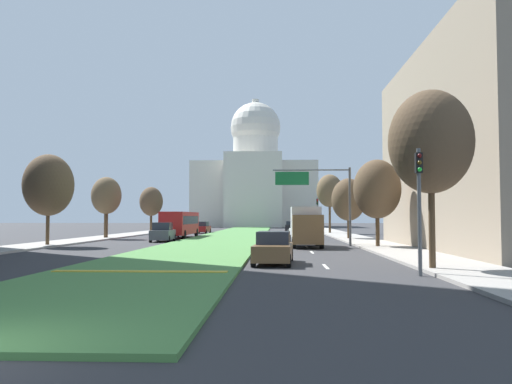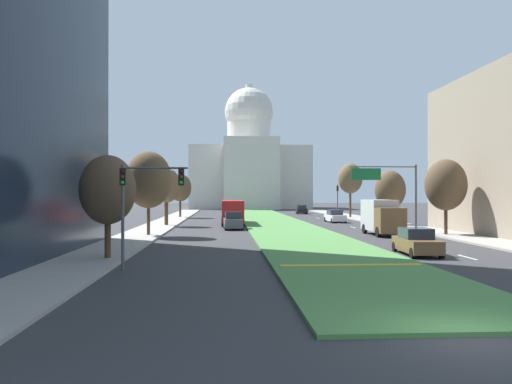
# 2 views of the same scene
# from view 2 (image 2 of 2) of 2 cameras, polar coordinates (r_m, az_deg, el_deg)

# --- Properties ---
(ground_plane) EXTENTS (266.09, 266.09, 0.00)m
(ground_plane) POSITION_cam_2_polar(r_m,az_deg,el_deg) (73.93, 1.45, -3.11)
(ground_plane) COLOR #333335
(grass_median) EXTENTS (8.02, 108.85, 0.14)m
(grass_median) POSITION_cam_2_polar(r_m,az_deg,el_deg) (67.91, 1.90, -3.31)
(grass_median) COLOR #4C8442
(grass_median) RESTS_ON ground_plane
(median_curb_nose) EXTENTS (7.22, 0.50, 0.04)m
(median_curb_nose) POSITION_cam_2_polar(r_m,az_deg,el_deg) (26.62, 10.51, -7.97)
(median_curb_nose) COLOR gold
(median_curb_nose) RESTS_ON grass_median
(lane_dashes_right) EXTENTS (0.16, 51.02, 0.01)m
(lane_dashes_right) POSITION_cam_2_polar(r_m,az_deg,el_deg) (54.49, 11.81, -4.14)
(lane_dashes_right) COLOR silver
(lane_dashes_right) RESTS_ON ground_plane
(sidewalk_left) EXTENTS (4.00, 108.85, 0.15)m
(sidewalk_left) POSITION_cam_2_polar(r_m,az_deg,el_deg) (62.03, -10.50, -3.60)
(sidewalk_left) COLOR #9E9991
(sidewalk_left) RESTS_ON ground_plane
(sidewalk_right) EXTENTS (4.00, 108.85, 0.15)m
(sidewalk_right) POSITION_cam_2_polar(r_m,az_deg,el_deg) (64.84, 14.78, -3.45)
(sidewalk_right) COLOR #9E9991
(sidewalk_right) RESTS_ON ground_plane
(capitol_building) EXTENTS (30.07, 25.28, 32.33)m
(capitol_building) POSITION_cam_2_polar(r_m,az_deg,el_deg) (133.56, -0.76, 3.00)
(capitol_building) COLOR beige
(capitol_building) RESTS_ON ground_plane
(traffic_light_near_left) EXTENTS (3.34, 0.35, 5.20)m
(traffic_light_near_left) POSITION_cam_2_polar(r_m,az_deg,el_deg) (26.10, -12.76, -0.12)
(traffic_light_near_left) COLOR #515456
(traffic_light_near_left) RESTS_ON ground_plane
(traffic_light_far_right) EXTENTS (0.28, 0.35, 5.20)m
(traffic_light_far_right) POSITION_cam_2_polar(r_m,az_deg,el_deg) (82.00, 9.04, -0.50)
(traffic_light_far_right) COLOR #515456
(traffic_light_far_right) RESTS_ON ground_plane
(overhead_guide_sign) EXTENTS (6.47, 0.20, 6.50)m
(overhead_guide_sign) POSITION_cam_2_polar(r_m,az_deg,el_deg) (49.82, 14.69, 0.88)
(overhead_guide_sign) COLOR #515456
(overhead_guide_sign) RESTS_ON ground_plane
(street_tree_left_near) EXTENTS (3.14, 3.14, 5.96)m
(street_tree_left_near) POSITION_cam_2_polar(r_m,az_deg,el_deg) (30.16, -16.13, 0.21)
(street_tree_left_near) COLOR #4C3823
(street_tree_left_near) RESTS_ON ground_plane
(street_tree_left_mid) EXTENTS (4.04, 4.04, 7.53)m
(street_tree_left_mid) POSITION_cam_2_polar(r_m,az_deg,el_deg) (46.24, -11.84, 1.34)
(street_tree_left_mid) COLOR #4C3823
(street_tree_left_mid) RESTS_ON ground_plane
(street_tree_right_mid) EXTENTS (3.67, 3.67, 6.86)m
(street_tree_right_mid) POSITION_cam_2_polar(r_m,az_deg,el_deg) (48.91, 20.31, 0.74)
(street_tree_right_mid) COLOR #4C3823
(street_tree_right_mid) RESTS_ON ground_plane
(street_tree_left_far) EXTENTS (3.25, 3.25, 6.78)m
(street_tree_left_far) POSITION_cam_2_polar(r_m,az_deg,el_deg) (60.47, -9.92, 0.70)
(street_tree_left_far) COLOR #4C3823
(street_tree_left_far) RESTS_ON ground_plane
(street_tree_right_far) EXTENTS (3.61, 3.61, 6.51)m
(street_tree_right_far) POSITION_cam_2_polar(r_m,az_deg,el_deg) (62.74, 14.66, 0.25)
(street_tree_right_far) COLOR #4C3823
(street_tree_right_far) RESTS_ON ground_plane
(street_tree_left_distant) EXTENTS (3.47, 3.47, 6.89)m
(street_tree_left_distant) POSITION_cam_2_polar(r_m,az_deg,el_deg) (81.03, -8.41, 0.47)
(street_tree_left_distant) COLOR #4C3823
(street_tree_left_distant) RESTS_ON ground_plane
(street_tree_right_distant) EXTENTS (3.76, 3.76, 8.50)m
(street_tree_right_distant) POSITION_cam_2_polar(r_m,az_deg,el_deg) (80.86, 10.42, 1.48)
(street_tree_right_distant) COLOR #4C3823
(street_tree_right_distant) RESTS_ON ground_plane
(sedan_lead_stopped) EXTENTS (2.13, 4.71, 1.65)m
(sedan_lead_stopped) POSITION_cam_2_polar(r_m,az_deg,el_deg) (33.29, 17.39, -5.33)
(sedan_lead_stopped) COLOR brown
(sedan_lead_stopped) RESTS_ON ground_plane
(sedan_midblock) EXTENTS (2.08, 4.49, 1.86)m
(sedan_midblock) POSITION_cam_2_polar(r_m,az_deg,el_deg) (54.19, -2.57, -3.26)
(sedan_midblock) COLOR #4C5156
(sedan_midblock) RESTS_ON ground_plane
(sedan_distant) EXTENTS (2.16, 4.50, 1.64)m
(sedan_distant) POSITION_cam_2_polar(r_m,az_deg,el_deg) (68.18, 8.76, -2.70)
(sedan_distant) COLOR silver
(sedan_distant) RESTS_ON ground_plane
(sedan_far_horizon) EXTENTS (2.12, 4.34, 1.70)m
(sedan_far_horizon) POSITION_cam_2_polar(r_m,az_deg,el_deg) (79.92, -2.85, -2.32)
(sedan_far_horizon) COLOR maroon
(sedan_far_horizon) RESTS_ON ground_plane
(sedan_very_far) EXTENTS (2.18, 4.40, 1.65)m
(sedan_very_far) POSITION_cam_2_polar(r_m,az_deg,el_deg) (96.19, 5.08, -1.97)
(sedan_very_far) COLOR black
(sedan_very_far) RESTS_ON ground_plane
(box_truck_delivery) EXTENTS (2.40, 6.40, 3.20)m
(box_truck_delivery) POSITION_cam_2_polar(r_m,az_deg,el_deg) (48.09, 13.80, -2.67)
(box_truck_delivery) COLOR brown
(box_truck_delivery) RESTS_ON ground_plane
(city_bus) EXTENTS (2.62, 11.00, 2.95)m
(city_bus) POSITION_cam_2_polar(r_m,az_deg,el_deg) (62.70, -2.64, -2.01)
(city_bus) COLOR #B21E1E
(city_bus) RESTS_ON ground_plane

